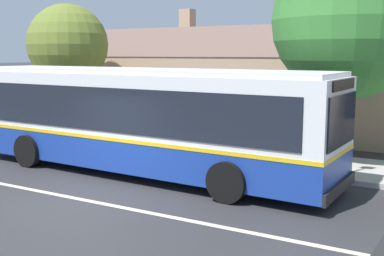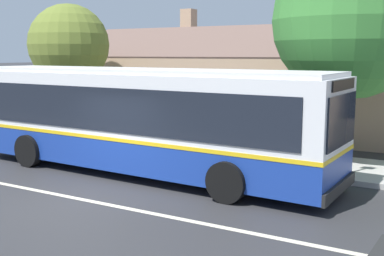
{
  "view_description": "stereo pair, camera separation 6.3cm",
  "coord_description": "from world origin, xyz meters",
  "views": [
    {
      "loc": [
        8.01,
        -8.4,
        3.48
      ],
      "look_at": [
        1.66,
        2.75,
        1.49
      ],
      "focal_mm": 45.0,
      "sensor_mm": 36.0,
      "label": 1
    },
    {
      "loc": [
        8.07,
        -8.37,
        3.48
      ],
      "look_at": [
        1.66,
        2.75,
        1.49
      ],
      "focal_mm": 45.0,
      "sensor_mm": 36.0,
      "label": 2
    }
  ],
  "objects": [
    {
      "name": "ground_plane",
      "position": [
        0.0,
        0.0,
        0.0
      ],
      "size": [
        300.0,
        300.0,
        0.0
      ],
      "primitive_type": "plane",
      "color": "#2D2D30"
    },
    {
      "name": "street_tree_secondary",
      "position": [
        -6.9,
        7.06,
        3.85
      ],
      "size": [
        3.43,
        3.43,
        5.59
      ],
      "color": "#4C3828",
      "rests_on": "ground"
    },
    {
      "name": "transit_bus",
      "position": [
        -0.31,
        2.9,
        1.65
      ],
      "size": [
        12.07,
        3.08,
        3.05
      ],
      "color": "navy",
      "rests_on": "ground"
    },
    {
      "name": "street_tree_primary",
      "position": [
        4.88,
        6.89,
        4.33
      ],
      "size": [
        4.79,
        4.79,
        6.88
      ],
      "color": "#4C3828",
      "rests_on": "ground"
    },
    {
      "name": "bus_stop_sign",
      "position": [
        5.21,
        4.99,
        1.64
      ],
      "size": [
        0.36,
        0.07,
        2.4
      ],
      "color": "gray",
      "rests_on": "sidewalk_far"
    },
    {
      "name": "lane_divider_stripe",
      "position": [
        0.0,
        0.0,
        0.0
      ],
      "size": [
        60.0,
        0.16,
        0.01
      ],
      "primitive_type": "cube",
      "color": "beige",
      "rests_on": "ground"
    },
    {
      "name": "sidewalk_far",
      "position": [
        0.0,
        6.0,
        0.07
      ],
      "size": [
        60.0,
        3.0,
        0.15
      ],
      "primitive_type": "cube",
      "color": "#ADAAA3",
      "rests_on": "ground"
    },
    {
      "name": "bench_down_street",
      "position": [
        -2.38,
        5.61,
        0.56
      ],
      "size": [
        1.51,
        0.51,
        0.94
      ],
      "color": "#4C4C4C",
      "rests_on": "sidewalk_far"
    },
    {
      "name": "bench_by_building",
      "position": [
        -6.12,
        5.85,
        0.56
      ],
      "size": [
        1.58,
        0.51,
        0.94
      ],
      "color": "#4C4C4C",
      "rests_on": "sidewalk_far"
    },
    {
      "name": "community_building",
      "position": [
        -0.07,
        14.36,
        1.76
      ],
      "size": [
        21.53,
        9.93,
        5.94
      ],
      "color": "tan",
      "rests_on": "ground"
    }
  ]
}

